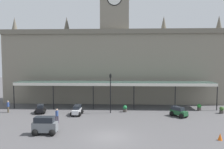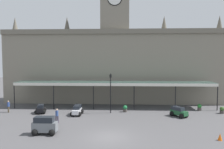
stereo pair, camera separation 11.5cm
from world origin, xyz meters
The scene contains 14 objects.
ground_plane centered at (0.00, 0.00, 0.00)m, with size 140.00×140.00×0.00m, color #4F4E50.
station_building centered at (0.00, 18.02, 7.14)m, with size 38.14×5.88×21.68m.
entrance_canopy centered at (0.00, 12.85, 3.91)m, with size 30.68×3.26×4.06m.
car_green_estate centered at (8.68, 7.82, 0.56)m, with size 2.29×2.42×1.27m.
car_grey_van centered at (-6.47, 0.48, 0.81)m, with size 2.41×1.61×1.77m.
car_white_estate centered at (-4.83, 8.07, 0.56)m, with size 1.57×2.27×1.27m.
car_black_sedan centered at (-10.16, 8.91, 0.50)m, with size 1.84×2.21×1.19m.
pedestrian_beside_cars centered at (-14.87, 9.09, 0.91)m, with size 0.34×0.34×1.67m.
pedestrian_near_entrance centered at (-6.44, 4.38, 0.91)m, with size 0.38×0.34×1.67m.
victorian_lamppost centered at (-0.35, 9.35, 3.41)m, with size 0.30×0.30×5.56m.
traffic_cone centered at (10.27, -0.43, 0.33)m, with size 0.40×0.40×0.67m, color orange.
planter_by_canopy centered at (1.70, 10.05, 0.49)m, with size 0.60×0.60×0.96m.
planter_near_kerb centered at (12.65, 11.44, 0.49)m, with size 0.60×0.60×0.96m.
planter_forecourt_centre centered at (15.13, 9.76, 0.49)m, with size 0.60×0.60×0.96m.
Camera 2 is at (1.19, -20.06, 7.36)m, focal length 34.17 mm.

